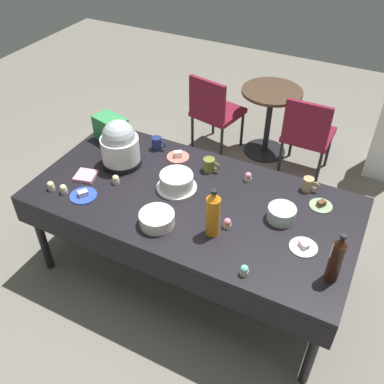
% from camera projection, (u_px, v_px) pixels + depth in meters
% --- Properties ---
extents(ground, '(9.00, 9.00, 0.00)m').
position_uv_depth(ground, '(192.00, 270.00, 3.37)').
color(ground, slate).
extents(potluck_table, '(2.20, 1.10, 0.75)m').
position_uv_depth(potluck_table, '(192.00, 205.00, 2.93)').
color(potluck_table, black).
rests_on(potluck_table, ground).
extents(frosted_layer_cake, '(0.28, 0.28, 0.12)m').
position_uv_depth(frosted_layer_cake, '(176.00, 182.00, 2.94)').
color(frosted_layer_cake, silver).
rests_on(frosted_layer_cake, potluck_table).
extents(slow_cooker, '(0.29, 0.29, 0.36)m').
position_uv_depth(slow_cooker, '(120.00, 145.00, 3.08)').
color(slow_cooker, black).
rests_on(slow_cooker, potluck_table).
extents(glass_salad_bowl, '(0.18, 0.18, 0.09)m').
position_uv_depth(glass_salad_bowl, '(282.00, 214.00, 2.70)').
color(glass_salad_bowl, '#B2C6BC').
rests_on(glass_salad_bowl, potluck_table).
extents(ceramic_snack_bowl, '(0.22, 0.22, 0.08)m').
position_uv_depth(ceramic_snack_bowl, '(157.00, 219.00, 2.67)').
color(ceramic_snack_bowl, silver).
rests_on(ceramic_snack_bowl, potluck_table).
extents(dessert_plate_cobalt, '(0.18, 0.18, 0.04)m').
position_uv_depth(dessert_plate_cobalt, '(83.00, 195.00, 2.90)').
color(dessert_plate_cobalt, '#2D4CB2').
rests_on(dessert_plate_cobalt, potluck_table).
extents(dessert_plate_coral, '(0.17, 0.17, 0.05)m').
position_uv_depth(dessert_plate_coral, '(178.00, 156.00, 3.25)').
color(dessert_plate_coral, '#E07266').
rests_on(dessert_plate_coral, potluck_table).
extents(dessert_plate_white, '(0.17, 0.17, 0.04)m').
position_uv_depth(dessert_plate_white, '(303.00, 247.00, 2.54)').
color(dessert_plate_white, white).
rests_on(dessert_plate_white, potluck_table).
extents(dessert_plate_sage, '(0.15, 0.15, 0.04)m').
position_uv_depth(dessert_plate_sage, '(321.00, 205.00, 2.82)').
color(dessert_plate_sage, '#8CA87F').
rests_on(dessert_plate_sage, potluck_table).
extents(cupcake_mint, '(0.05, 0.05, 0.07)m').
position_uv_depth(cupcake_mint, '(51.00, 186.00, 2.94)').
color(cupcake_mint, beige).
rests_on(cupcake_mint, potluck_table).
extents(cupcake_berry, '(0.05, 0.05, 0.07)m').
position_uv_depth(cupcake_berry, '(248.00, 177.00, 3.02)').
color(cupcake_berry, beige).
rests_on(cupcake_berry, potluck_table).
extents(cupcake_vanilla, '(0.05, 0.05, 0.07)m').
position_uv_depth(cupcake_vanilla, '(63.00, 189.00, 2.91)').
color(cupcake_vanilla, beige).
rests_on(cupcake_vanilla, potluck_table).
extents(cupcake_lemon, '(0.05, 0.05, 0.07)m').
position_uv_depth(cupcake_lemon, '(244.00, 270.00, 2.37)').
color(cupcake_lemon, beige).
rests_on(cupcake_lemon, potluck_table).
extents(cupcake_rose, '(0.05, 0.05, 0.07)m').
position_uv_depth(cupcake_rose, '(116.00, 179.00, 2.99)').
color(cupcake_rose, beige).
rests_on(cupcake_rose, potluck_table).
extents(cupcake_cocoa, '(0.05, 0.05, 0.07)m').
position_uv_depth(cupcake_cocoa, '(227.00, 223.00, 2.66)').
color(cupcake_cocoa, beige).
rests_on(cupcake_cocoa, potluck_table).
extents(soda_bottle_cola, '(0.07, 0.07, 0.34)m').
position_uv_depth(soda_bottle_cola, '(336.00, 259.00, 2.27)').
color(soda_bottle_cola, '#33190F').
rests_on(soda_bottle_cola, potluck_table).
extents(soda_bottle_orange_juice, '(0.09, 0.09, 0.34)m').
position_uv_depth(soda_bottle_orange_juice, '(213.00, 214.00, 2.54)').
color(soda_bottle_orange_juice, orange).
rests_on(soda_bottle_orange_juice, potluck_table).
extents(coffee_mug_navy, '(0.12, 0.08, 0.10)m').
position_uv_depth(coffee_mug_navy, '(157.00, 143.00, 3.31)').
color(coffee_mug_navy, navy).
rests_on(coffee_mug_navy, potluck_table).
extents(coffee_mug_tan, '(0.12, 0.07, 0.10)m').
position_uv_depth(coffee_mug_tan, '(308.00, 184.00, 2.92)').
color(coffee_mug_tan, tan).
rests_on(coffee_mug_tan, potluck_table).
extents(coffee_mug_olive, '(0.13, 0.09, 0.10)m').
position_uv_depth(coffee_mug_olive, '(209.00, 165.00, 3.10)').
color(coffee_mug_olive, olive).
rests_on(coffee_mug_olive, potluck_table).
extents(soda_carton, '(0.29, 0.22, 0.20)m').
position_uv_depth(soda_carton, '(111.00, 129.00, 3.38)').
color(soda_carton, '#338C4C').
rests_on(soda_carton, potluck_table).
extents(paper_napkin_stack, '(0.17, 0.17, 0.02)m').
position_uv_depth(paper_napkin_stack, '(86.00, 176.00, 3.06)').
color(paper_napkin_stack, pink).
rests_on(paper_napkin_stack, potluck_table).
extents(maroon_chair_left, '(0.52, 0.52, 0.85)m').
position_uv_depth(maroon_chair_left, '(214.00, 109.00, 4.35)').
color(maroon_chair_left, maroon).
rests_on(maroon_chair_left, ground).
extents(maroon_chair_right, '(0.44, 0.44, 0.85)m').
position_uv_depth(maroon_chair_right, '(307.00, 132.00, 4.01)').
color(maroon_chair_right, maroon).
rests_on(maroon_chair_right, ground).
extents(round_cafe_table, '(0.60, 0.60, 0.72)m').
position_uv_depth(round_cafe_table, '(270.00, 110.00, 4.32)').
color(round_cafe_table, '#473323').
rests_on(round_cafe_table, ground).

